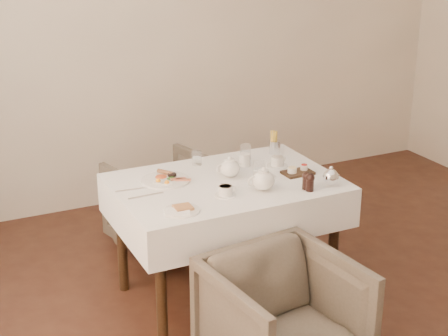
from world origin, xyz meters
TOP-DOWN VIEW (x-y plane):
  - table at (-0.59, 0.80)m, footprint 1.28×0.88m
  - armchair_near at (-0.66, -0.02)m, footprint 0.75×0.77m
  - armchair_far at (-0.65, 1.58)m, footprint 0.83×0.85m
  - breakfast_plate at (-0.90, 0.95)m, footprint 0.28×0.28m
  - side_plate at (-0.99, 0.50)m, footprint 0.20×0.19m
  - teapot_centre at (-0.54, 0.84)m, footprint 0.16×0.13m
  - teapot_front at (-0.46, 0.58)m, footprint 0.19×0.15m
  - creamer at (-0.37, 0.97)m, footprint 0.08×0.08m
  - teacup_near at (-0.69, 0.60)m, footprint 0.12×0.12m
  - teacup_far at (-0.20, 0.88)m, footprint 0.13×0.13m
  - glass_left at (-0.63, 1.12)m, footprint 0.06×0.06m
  - glass_mid at (-0.39, 0.75)m, footprint 0.07×0.07m
  - glass_right at (-0.32, 1.07)m, footprint 0.08×0.08m
  - condiment_board at (-0.15, 0.72)m, footprint 0.18×0.12m
  - pepper_mill_left at (-0.23, 0.49)m, footprint 0.07×0.07m
  - pepper_mill_right at (-0.23, 0.46)m, footprint 0.06×0.06m
  - silver_pot at (-0.08, 0.48)m, footprint 0.12×0.10m
  - fries_cup at (-0.09, 1.10)m, footprint 0.07×0.07m
  - cutlery_fork at (-1.12, 0.90)m, footprint 0.19×0.03m
  - cutlery_knife at (-1.08, 0.78)m, footprint 0.21×0.03m

SIDE VIEW (x-z plane):
  - armchair_far at x=-0.65m, z-range 0.00..0.63m
  - armchair_near at x=-0.66m, z-range 0.00..0.63m
  - table at x=-0.59m, z-range 0.26..1.02m
  - cutlery_fork at x=-1.12m, z-range 0.76..0.76m
  - cutlery_knife at x=-1.08m, z-range 0.76..0.76m
  - side_plate at x=-0.99m, z-range 0.75..0.78m
  - breakfast_plate at x=-0.90m, z-range 0.75..0.78m
  - condiment_board at x=-0.15m, z-range 0.75..0.79m
  - teacup_near at x=-0.69m, z-range 0.75..0.81m
  - teacup_far at x=-0.20m, z-range 0.75..0.81m
  - creamer at x=-0.37m, z-range 0.76..0.84m
  - glass_left at x=-0.63m, z-range 0.76..0.84m
  - glass_right at x=-0.32m, z-range 0.76..0.85m
  - glass_mid at x=-0.39m, z-range 0.76..0.86m
  - pepper_mill_left at x=-0.23m, z-range 0.76..0.86m
  - pepper_mill_right at x=-0.23m, z-range 0.76..0.86m
  - silver_pot at x=-0.08m, z-range 0.76..0.87m
  - teapot_centre at x=-0.54m, z-range 0.76..0.89m
  - fries_cup at x=-0.09m, z-range 0.75..0.90m
  - teapot_front at x=-0.46m, z-range 0.76..0.90m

